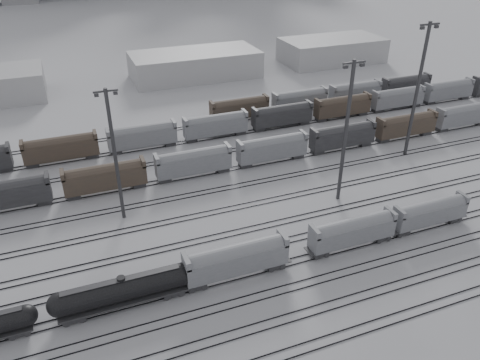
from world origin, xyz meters
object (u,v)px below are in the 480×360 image
object	(u,v)px
hopper_car_a	(236,258)
hopper_car_c	(430,212)
light_mast_c	(346,130)
tank_car_b	(123,290)
hopper_car_b	(353,230)

from	to	relation	value
hopper_car_a	hopper_car_c	world-z (taller)	hopper_car_a
light_mast_c	tank_car_b	bearing A→B (deg)	-162.16
hopper_car_c	hopper_car_a	bearing A→B (deg)	180.00
tank_car_b	hopper_car_c	size ratio (longest dim) A/B	1.41
tank_car_b	hopper_car_a	size ratio (longest dim) A/B	1.25
tank_car_b	light_mast_c	distance (m)	44.29
hopper_car_c	light_mast_c	size ratio (longest dim) A/B	0.52
hopper_car_a	hopper_car_b	size ratio (longest dim) A/B	1.07
hopper_car_b	hopper_car_a	bearing A→B (deg)	180.00
hopper_car_b	light_mast_c	xyz separation A→B (m)	(5.81, 13.15, 10.49)
hopper_car_c	light_mast_c	xyz separation A→B (m)	(-9.11, 13.15, 10.66)
light_mast_c	hopper_car_a	bearing A→B (deg)	-152.23
hopper_car_a	light_mast_c	world-z (taller)	light_mast_c
hopper_car_a	hopper_car_b	distance (m)	19.16
hopper_car_b	tank_car_b	bearing A→B (deg)	180.00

